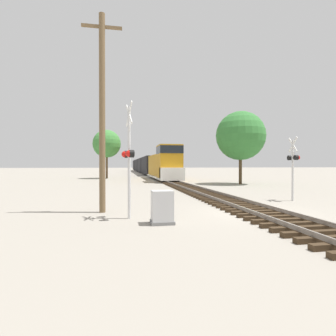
% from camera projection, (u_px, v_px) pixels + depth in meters
% --- Properties ---
extents(ground_plane, '(400.00, 400.00, 0.00)m').
position_uv_depth(ground_plane, '(256.00, 213.00, 11.82)').
color(ground_plane, gray).
extents(rail_track_bed, '(2.60, 160.00, 0.31)m').
position_uv_depth(rail_track_bed, '(256.00, 210.00, 11.82)').
color(rail_track_bed, '#382819').
rests_on(rail_track_bed, ground).
extents(freight_train, '(2.89, 77.95, 4.68)m').
position_uv_depth(freight_train, '(145.00, 165.00, 68.26)').
color(freight_train, '#B77A14').
rests_on(freight_train, ground).
extents(crossing_signal_near, '(0.50, 1.01, 4.66)m').
position_uv_depth(crossing_signal_near, '(129.00, 155.00, 10.49)').
color(crossing_signal_near, silver).
rests_on(crossing_signal_near, ground).
extents(crossing_signal_far, '(0.39, 1.01, 3.84)m').
position_uv_depth(crossing_signal_far, '(293.00, 162.00, 15.75)').
color(crossing_signal_far, silver).
rests_on(crossing_signal_far, ground).
extents(relay_cabinet, '(0.85, 0.71, 1.22)m').
position_uv_depth(relay_cabinet, '(162.00, 207.00, 9.60)').
color(relay_cabinet, slate).
rests_on(relay_cabinet, ground).
extents(utility_pole, '(1.80, 0.27, 9.01)m').
position_uv_depth(utility_pole, '(102.00, 110.00, 11.87)').
color(utility_pole, brown).
rests_on(utility_pole, ground).
extents(tree_far_right, '(5.50, 5.50, 8.21)m').
position_uv_depth(tree_far_right, '(240.00, 136.00, 29.51)').
color(tree_far_right, '#473521').
rests_on(tree_far_right, ground).
extents(tree_mid_background, '(4.44, 4.44, 7.78)m').
position_uv_depth(tree_mid_background, '(107.00, 144.00, 41.82)').
color(tree_mid_background, brown).
rests_on(tree_mid_background, ground).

